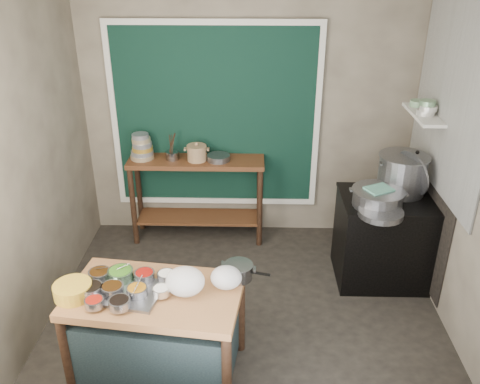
{
  "coord_description": "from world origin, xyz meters",
  "views": [
    {
      "loc": [
        0.05,
        -3.71,
        3.02
      ],
      "look_at": [
        -0.05,
        0.25,
        1.07
      ],
      "focal_mm": 38.0,
      "sensor_mm": 36.0,
      "label": 1
    }
  ],
  "objects_px": {
    "prep_table": "(158,332)",
    "ceramic_crock": "(197,154)",
    "condiment_tray": "(125,292)",
    "yellow_basin": "(73,290)",
    "stove_block": "(385,240)",
    "stock_pot": "(402,174)",
    "utensil_cup": "(172,155)",
    "steamer": "(378,198)",
    "back_counter": "(198,199)",
    "saucepan": "(238,271)"
  },
  "relations": [
    {
      "from": "back_counter",
      "to": "steamer",
      "type": "distance_m",
      "value": 2.0
    },
    {
      "from": "utensil_cup",
      "to": "steamer",
      "type": "distance_m",
      "value": 2.17
    },
    {
      "from": "stove_block",
      "to": "saucepan",
      "type": "distance_m",
      "value": 1.83
    },
    {
      "from": "prep_table",
      "to": "back_counter",
      "type": "distance_m",
      "value": 2.03
    },
    {
      "from": "back_counter",
      "to": "stock_pot",
      "type": "distance_m",
      "value": 2.18
    },
    {
      "from": "prep_table",
      "to": "stove_block",
      "type": "distance_m",
      "value": 2.39
    },
    {
      "from": "saucepan",
      "to": "utensil_cup",
      "type": "height_order",
      "value": "utensil_cup"
    },
    {
      "from": "stove_block",
      "to": "steamer",
      "type": "distance_m",
      "value": 0.58
    },
    {
      "from": "prep_table",
      "to": "yellow_basin",
      "type": "bearing_deg",
      "value": -166.25
    },
    {
      "from": "prep_table",
      "to": "stock_pot",
      "type": "relative_size",
      "value": 2.6
    },
    {
      "from": "back_counter",
      "to": "stove_block",
      "type": "distance_m",
      "value": 2.04
    },
    {
      "from": "stove_block",
      "to": "saucepan",
      "type": "bearing_deg",
      "value": -141.36
    },
    {
      "from": "stock_pot",
      "to": "back_counter",
      "type": "bearing_deg",
      "value": 163.58
    },
    {
      "from": "prep_table",
      "to": "ceramic_crock",
      "type": "distance_m",
      "value": 2.11
    },
    {
      "from": "condiment_tray",
      "to": "yellow_basin",
      "type": "relative_size",
      "value": 1.92
    },
    {
      "from": "back_counter",
      "to": "utensil_cup",
      "type": "distance_m",
      "value": 0.58
    },
    {
      "from": "back_counter",
      "to": "ceramic_crock",
      "type": "distance_m",
      "value": 0.55
    },
    {
      "from": "stock_pot",
      "to": "ceramic_crock",
      "type": "bearing_deg",
      "value": 164.15
    },
    {
      "from": "stove_block",
      "to": "saucepan",
      "type": "xyz_separation_m",
      "value": [
        -1.39,
        -1.11,
        0.39
      ]
    },
    {
      "from": "ceramic_crock",
      "to": "stock_pot",
      "type": "relative_size",
      "value": 0.46
    },
    {
      "from": "prep_table",
      "to": "stock_pot",
      "type": "xyz_separation_m",
      "value": [
        2.11,
        1.44,
        0.69
      ]
    },
    {
      "from": "yellow_basin",
      "to": "ceramic_crock",
      "type": "relative_size",
      "value": 1.24
    },
    {
      "from": "back_counter",
      "to": "steamer",
      "type": "relative_size",
      "value": 3.0
    },
    {
      "from": "yellow_basin",
      "to": "steamer",
      "type": "xyz_separation_m",
      "value": [
        2.4,
        1.22,
        0.16
      ]
    },
    {
      "from": "yellow_basin",
      "to": "steamer",
      "type": "distance_m",
      "value": 2.7
    },
    {
      "from": "stove_block",
      "to": "yellow_basin",
      "type": "relative_size",
      "value": 3.31
    },
    {
      "from": "back_counter",
      "to": "steamer",
      "type": "height_order",
      "value": "steamer"
    },
    {
      "from": "ceramic_crock",
      "to": "back_counter",
      "type": "bearing_deg",
      "value": 117.82
    },
    {
      "from": "prep_table",
      "to": "back_counter",
      "type": "xyz_separation_m",
      "value": [
        0.1,
        2.03,
        0.1
      ]
    },
    {
      "from": "stove_block",
      "to": "ceramic_crock",
      "type": "bearing_deg",
      "value": 159.52
    },
    {
      "from": "condiment_tray",
      "to": "ceramic_crock",
      "type": "xyz_separation_m",
      "value": [
        0.32,
        2.02,
        0.26
      ]
    },
    {
      "from": "yellow_basin",
      "to": "utensil_cup",
      "type": "distance_m",
      "value": 2.15
    },
    {
      "from": "prep_table",
      "to": "saucepan",
      "type": "distance_m",
      "value": 0.77
    },
    {
      "from": "ceramic_crock",
      "to": "stock_pot",
      "type": "xyz_separation_m",
      "value": [
        2.0,
        -0.57,
        0.04
      ]
    },
    {
      "from": "prep_table",
      "to": "saucepan",
      "type": "bearing_deg",
      "value": 24.1
    },
    {
      "from": "condiment_tray",
      "to": "stove_block",
      "type": "bearing_deg",
      "value": 30.83
    },
    {
      "from": "saucepan",
      "to": "steamer",
      "type": "xyz_separation_m",
      "value": [
        1.23,
        0.97,
        0.15
      ]
    },
    {
      "from": "utensil_cup",
      "to": "steamer",
      "type": "bearing_deg",
      "value": -23.86
    },
    {
      "from": "back_counter",
      "to": "stove_block",
      "type": "height_order",
      "value": "back_counter"
    },
    {
      "from": "condiment_tray",
      "to": "back_counter",
      "type": "bearing_deg",
      "value": 81.44
    },
    {
      "from": "yellow_basin",
      "to": "saucepan",
      "type": "bearing_deg",
      "value": 12.11
    },
    {
      "from": "saucepan",
      "to": "ceramic_crock",
      "type": "relative_size",
      "value": 1.02
    },
    {
      "from": "saucepan",
      "to": "stock_pot",
      "type": "xyz_separation_m",
      "value": [
        1.51,
        1.25,
        0.26
      ]
    },
    {
      "from": "condiment_tray",
      "to": "stock_pot",
      "type": "xyz_separation_m",
      "value": [
        2.32,
        1.46,
        0.31
      ]
    },
    {
      "from": "steamer",
      "to": "stove_block",
      "type": "bearing_deg",
      "value": 41.86
    },
    {
      "from": "ceramic_crock",
      "to": "utensil_cup",
      "type": "bearing_deg",
      "value": 174.41
    },
    {
      "from": "utensil_cup",
      "to": "ceramic_crock",
      "type": "bearing_deg",
      "value": -5.59
    },
    {
      "from": "stove_block",
      "to": "yellow_basin",
      "type": "height_order",
      "value": "yellow_basin"
    },
    {
      "from": "yellow_basin",
      "to": "utensil_cup",
      "type": "height_order",
      "value": "utensil_cup"
    },
    {
      "from": "prep_table",
      "to": "stove_block",
      "type": "bearing_deg",
      "value": 40.12
    }
  ]
}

